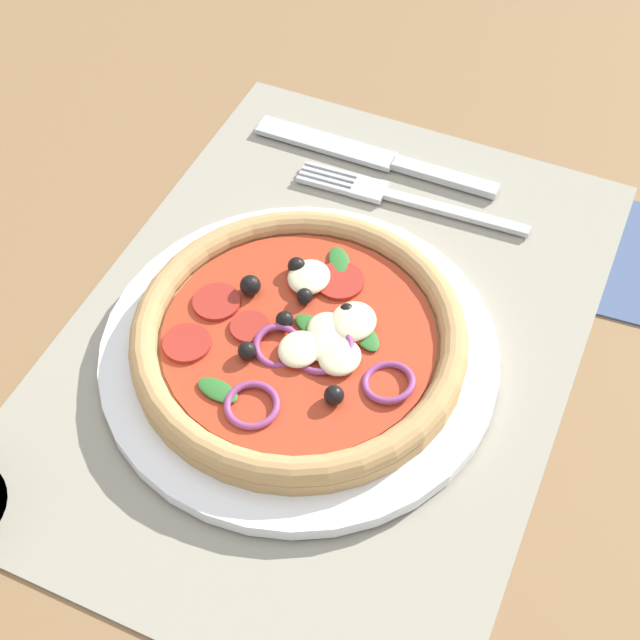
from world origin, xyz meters
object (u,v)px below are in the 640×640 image
knife (372,156)px  napkin (620,255)px  plate (299,352)px  fork (399,197)px  pizza (300,337)px

knife → napkin: (-2.13, -20.10, -0.47)cm
plate → fork: plate is taller
plate → pizza: 1.63cm
knife → plate: bearing=98.1°
pizza → fork: bearing=-2.1°
fork → plate: bearing=85.2°
fork → knife: bearing=-46.9°
plate → pizza: (0.01, -0.04, 1.63)cm
plate → fork: 16.51cm
fork → pizza: bearing=85.3°
fork → napkin: 16.63cm
knife → napkin: knife is taller
pizza → knife: (19.93, 2.94, -1.90)cm
pizza → knife: bearing=8.4°
knife → fork: bearing=135.6°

